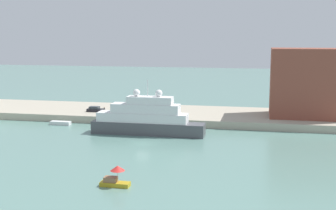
{
  "coord_description": "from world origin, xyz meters",
  "views": [
    {
      "loc": [
        21.4,
        -78.19,
        19.98
      ],
      "look_at": [
        3.59,
        6.0,
        6.51
      ],
      "focal_mm": 47.5,
      "sensor_mm": 36.0,
      "label": 1
    }
  ],
  "objects_px": {
    "harbor_building": "(309,83)",
    "parked_car": "(95,109)",
    "small_motorboat": "(115,178)",
    "mooring_bollard": "(155,117)",
    "person_figure": "(104,110)",
    "large_yacht": "(146,119)",
    "work_barge": "(61,123)"
  },
  "relations": [
    {
      "from": "work_barge",
      "to": "parked_car",
      "type": "height_order",
      "value": "parked_car"
    },
    {
      "from": "harbor_building",
      "to": "small_motorboat",
      "type": "bearing_deg",
      "value": -120.53
    },
    {
      "from": "large_yacht",
      "to": "mooring_bollard",
      "type": "height_order",
      "value": "large_yacht"
    },
    {
      "from": "small_motorboat",
      "to": "harbor_building",
      "type": "height_order",
      "value": "harbor_building"
    },
    {
      "from": "parked_car",
      "to": "person_figure",
      "type": "relative_size",
      "value": 2.37
    },
    {
      "from": "large_yacht",
      "to": "harbor_building",
      "type": "bearing_deg",
      "value": 28.57
    },
    {
      "from": "large_yacht",
      "to": "parked_car",
      "type": "relative_size",
      "value": 6.02
    },
    {
      "from": "work_barge",
      "to": "parked_car",
      "type": "distance_m",
      "value": 10.39
    },
    {
      "from": "large_yacht",
      "to": "person_figure",
      "type": "height_order",
      "value": "large_yacht"
    },
    {
      "from": "harbor_building",
      "to": "mooring_bollard",
      "type": "distance_m",
      "value": 35.79
    },
    {
      "from": "small_motorboat",
      "to": "harbor_building",
      "type": "bearing_deg",
      "value": 59.47
    },
    {
      "from": "harbor_building",
      "to": "mooring_bollard",
      "type": "relative_size",
      "value": 26.23
    },
    {
      "from": "large_yacht",
      "to": "small_motorboat",
      "type": "distance_m",
      "value": 31.96
    },
    {
      "from": "large_yacht",
      "to": "mooring_bollard",
      "type": "distance_m",
      "value": 9.17
    },
    {
      "from": "small_motorboat",
      "to": "harbor_building",
      "type": "xyz_separation_m",
      "value": [
        29.39,
        49.84,
        8.22
      ]
    },
    {
      "from": "large_yacht",
      "to": "small_motorboat",
      "type": "relative_size",
      "value": 5.83
    },
    {
      "from": "person_figure",
      "to": "mooring_bollard",
      "type": "bearing_deg",
      "value": -13.37
    },
    {
      "from": "person_figure",
      "to": "mooring_bollard",
      "type": "relative_size",
      "value": 2.47
    },
    {
      "from": "work_barge",
      "to": "person_figure",
      "type": "height_order",
      "value": "person_figure"
    },
    {
      "from": "mooring_bollard",
      "to": "person_figure",
      "type": "bearing_deg",
      "value": 166.63
    },
    {
      "from": "small_motorboat",
      "to": "work_barge",
      "type": "relative_size",
      "value": 0.86
    },
    {
      "from": "work_barge",
      "to": "mooring_bollard",
      "type": "distance_m",
      "value": 21.45
    },
    {
      "from": "large_yacht",
      "to": "small_motorboat",
      "type": "bearing_deg",
      "value": -82.78
    },
    {
      "from": "small_motorboat",
      "to": "person_figure",
      "type": "relative_size",
      "value": 2.45
    },
    {
      "from": "harbor_building",
      "to": "mooring_bollard",
      "type": "bearing_deg",
      "value": -164.94
    },
    {
      "from": "harbor_building",
      "to": "parked_car",
      "type": "height_order",
      "value": "harbor_building"
    },
    {
      "from": "parked_car",
      "to": "person_figure",
      "type": "distance_m",
      "value": 3.92
    },
    {
      "from": "large_yacht",
      "to": "work_barge",
      "type": "xyz_separation_m",
      "value": [
        -21.48,
        5.37,
        -2.73
      ]
    },
    {
      "from": "work_barge",
      "to": "harbor_building",
      "type": "distance_m",
      "value": 57.08
    },
    {
      "from": "small_motorboat",
      "to": "mooring_bollard",
      "type": "bearing_deg",
      "value": 96.2
    },
    {
      "from": "harbor_building",
      "to": "parked_car",
      "type": "bearing_deg",
      "value": -175.67
    },
    {
      "from": "work_barge",
      "to": "person_figure",
      "type": "distance_m",
      "value": 10.73
    }
  ]
}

